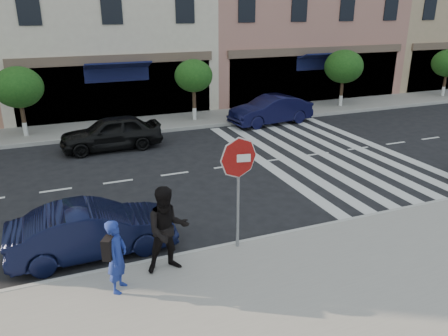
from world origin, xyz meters
TOP-DOWN VIEW (x-y plane):
  - ground at (0.00, 0.00)m, footprint 120.00×120.00m
  - sidewalk_near at (0.00, -3.75)m, footprint 60.00×4.50m
  - sidewalk_far at (0.00, 11.00)m, footprint 60.00×3.00m
  - building_centre at (-0.50, 17.00)m, footprint 11.00×9.00m
  - building_east_far at (24.00, 17.00)m, footprint 12.00×9.00m
  - street_tree_wb at (-5.00, 10.80)m, footprint 2.10×2.10m
  - street_tree_c at (3.00, 10.80)m, footprint 1.90×1.90m
  - street_tree_ea at (12.00, 10.80)m, footprint 2.20×2.20m
  - street_tree_eb at (20.00, 10.80)m, footprint 2.00×2.00m
  - stop_sign at (-0.02, -1.67)m, footprint 0.96×0.24m
  - photographer at (-2.96, -2.34)m, footprint 0.61×0.68m
  - walker at (-1.82, -2.00)m, footprint 0.97×0.76m
  - car_near_mid at (-3.25, -0.45)m, footprint 3.88×1.42m
  - car_far_mid at (-1.62, 7.82)m, footprint 4.14×1.74m
  - car_far_right at (6.50, 9.10)m, footprint 4.43×1.96m

SIDE VIEW (x-z plane):
  - ground at x=0.00m, z-range 0.00..0.00m
  - sidewalk_near at x=0.00m, z-range 0.00..0.15m
  - sidewalk_far at x=0.00m, z-range 0.00..0.15m
  - car_near_mid at x=-3.25m, z-range 0.00..1.27m
  - car_far_mid at x=-1.62m, z-range 0.00..1.40m
  - car_far_right at x=6.50m, z-range 0.00..1.41m
  - photographer at x=-2.96m, z-range 0.15..1.72m
  - walker at x=-1.82m, z-range 0.15..2.10m
  - stop_sign at x=-0.02m, z-range 0.76..3.51m
  - street_tree_eb at x=20.00m, z-range 0.75..3.69m
  - street_tree_wb at x=-5.00m, z-range 0.78..3.84m
  - street_tree_c at x=3.00m, z-range 0.84..3.87m
  - street_tree_ea at x=12.00m, z-range 0.80..3.99m
  - building_centre at x=-0.50m, z-range 0.00..11.00m
  - building_east_far at x=24.00m, z-range 0.00..12.00m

